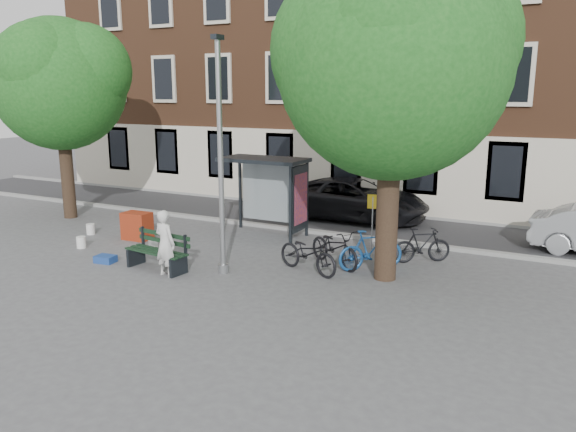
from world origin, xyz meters
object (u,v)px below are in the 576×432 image
at_px(bike_a, 308,253).
at_px(bike_c, 335,247).
at_px(bench, 158,253).
at_px(red_stand, 137,226).
at_px(bike_d, 422,245).
at_px(bus_shelter, 276,179).
at_px(notice_sign, 373,212).
at_px(painter, 165,243).
at_px(car_dark, 354,199).
at_px(lamppost, 221,170).
at_px(bike_b, 371,250).

height_order(bike_a, bike_c, bike_c).
relative_size(bench, red_stand, 2.20).
distance_m(bike_d, red_stand, 9.09).
xyz_separation_m(bus_shelter, bike_c, (3.02, -2.17, -1.38)).
xyz_separation_m(bus_shelter, notice_sign, (3.61, -0.75, -0.61)).
xyz_separation_m(painter, bike_d, (5.69, 4.23, -0.38)).
distance_m(bike_d, car_dark, 5.67).
bearing_deg(notice_sign, bench, -153.13).
relative_size(bike_c, red_stand, 2.26).
height_order(bike_d, notice_sign, notice_sign).
distance_m(lamppost, car_dark, 7.97).
height_order(bike_b, car_dark, car_dark).
height_order(painter, notice_sign, notice_sign).
xyz_separation_m(painter, bench, (-0.54, 0.34, -0.43)).
xyz_separation_m(bus_shelter, red_stand, (-3.84, -2.46, -1.47)).
height_order(bench, bike_a, bike_a).
bearing_deg(red_stand, bike_a, -5.16).
xyz_separation_m(painter, bike_c, (3.61, 2.83, -0.35)).
relative_size(bike_c, notice_sign, 1.11).
bearing_deg(bike_a, bike_d, -28.12).
bearing_deg(painter, bike_d, -133.73).
height_order(bike_d, car_dark, car_dark).
bearing_deg(red_stand, car_dark, 48.76).
relative_size(bus_shelter, notice_sign, 1.56).
bearing_deg(bus_shelter, painter, -96.75).
bearing_deg(painter, lamppost, -133.81).
height_order(bike_a, notice_sign, notice_sign).
bearing_deg(notice_sign, red_stand, -179.67).
height_order(bike_a, car_dark, car_dark).
bearing_deg(bench, bike_d, 39.11).
relative_size(bus_shelter, bench, 1.44).
xyz_separation_m(bike_d, car_dark, (-3.66, 4.32, 0.27)).
bearing_deg(bike_c, car_dark, 45.99).
xyz_separation_m(bench, bike_d, (6.23, 3.89, 0.05)).
distance_m(bike_b, car_dark, 6.21).
relative_size(lamppost, bike_b, 3.25).
xyz_separation_m(bus_shelter, bike_b, (4.04, -2.08, -1.35)).
bearing_deg(painter, bus_shelter, -87.14).
relative_size(bus_shelter, bike_b, 1.52).
relative_size(bike_d, red_stand, 1.87).
height_order(bench, bike_c, bike_c).
relative_size(bike_a, notice_sign, 1.11).
height_order(car_dark, red_stand, car_dark).
relative_size(lamppost, bus_shelter, 2.14).
relative_size(painter, bike_d, 1.05).
relative_size(bench, bike_d, 1.18).
relative_size(lamppost, red_stand, 6.79).
bearing_deg(bench, painter, -24.97).
distance_m(bus_shelter, notice_sign, 3.74).
relative_size(lamppost, bike_a, 3.00).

